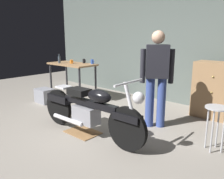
{
  "coord_description": "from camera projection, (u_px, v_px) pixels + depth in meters",
  "views": [
    {
      "loc": [
        2.66,
        -2.26,
        1.58
      ],
      "look_at": [
        0.02,
        0.7,
        0.65
      ],
      "focal_mm": 36.68,
      "sensor_mm": 36.0,
      "label": 1
    }
  ],
  "objects": [
    {
      "name": "ground_plane",
      "position": [
        83.0,
        135.0,
        3.72
      ],
      "size": [
        12.0,
        12.0,
        0.0
      ],
      "primitive_type": "plane",
      "color": "gray"
    },
    {
      "name": "back_wall",
      "position": [
        170.0,
        37.0,
        5.4
      ],
      "size": [
        8.0,
        0.12,
        3.1
      ],
      "primitive_type": "cube",
      "color": "#56605B",
      "rests_on": "ground_plane"
    },
    {
      "name": "workbench",
      "position": [
        72.0,
        68.0,
        5.85
      ],
      "size": [
        1.3,
        0.64,
        0.9
      ],
      "color": "#99724C",
      "rests_on": "ground_plane"
    },
    {
      "name": "motorcycle",
      "position": [
        89.0,
        109.0,
        3.62
      ],
      "size": [
        2.19,
        0.6,
        1.0
      ],
      "rotation": [
        0.0,
        0.0,
        0.02
      ],
      "color": "black",
      "rests_on": "ground_plane"
    },
    {
      "name": "person_standing",
      "position": [
        157.0,
        75.0,
        3.91
      ],
      "size": [
        0.48,
        0.4,
        1.67
      ],
      "rotation": [
        0.0,
        0.0,
        3.75
      ],
      "color": "#3A4F98",
      "rests_on": "ground_plane"
    },
    {
      "name": "shop_stool",
      "position": [
        216.0,
        117.0,
        3.14
      ],
      "size": [
        0.32,
        0.32,
        0.64
      ],
      "color": "#B2B2B7",
      "rests_on": "ground_plane"
    },
    {
      "name": "wooden_dresser",
      "position": [
        216.0,
        90.0,
        4.43
      ],
      "size": [
        0.8,
        0.47,
        1.1
      ],
      "color": "#99724C",
      "rests_on": "ground_plane"
    },
    {
      "name": "drip_tray",
      "position": [
        83.0,
        132.0,
        3.83
      ],
      "size": [
        0.56,
        0.4,
        0.01
      ],
      "primitive_type": "cube",
      "color": "olive",
      "rests_on": "ground_plane"
    },
    {
      "name": "storage_bin",
      "position": [
        45.0,
        96.0,
        5.54
      ],
      "size": [
        0.44,
        0.32,
        0.34
      ],
      "primitive_type": "cube",
      "color": "gray",
      "rests_on": "ground_plane"
    },
    {
      "name": "mug_blue_enamel",
      "position": [
        92.0,
        62.0,
        5.67
      ],
      "size": [
        0.11,
        0.07,
        0.11
      ],
      "color": "#2D51AD",
      "rests_on": "workbench"
    },
    {
      "name": "mug_black_matte",
      "position": [
        84.0,
        61.0,
        5.85
      ],
      "size": [
        0.11,
        0.07,
        0.11
      ],
      "color": "black",
      "rests_on": "workbench"
    },
    {
      "name": "mug_orange_travel",
      "position": [
        71.0,
        62.0,
        5.76
      ],
      "size": [
        0.11,
        0.08,
        0.1
      ],
      "color": "orange",
      "rests_on": "workbench"
    },
    {
      "name": "bottle",
      "position": [
        59.0,
        59.0,
        5.86
      ],
      "size": [
        0.06,
        0.06,
        0.24
      ],
      "color": "#3F4C59",
      "rests_on": "workbench"
    }
  ]
}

